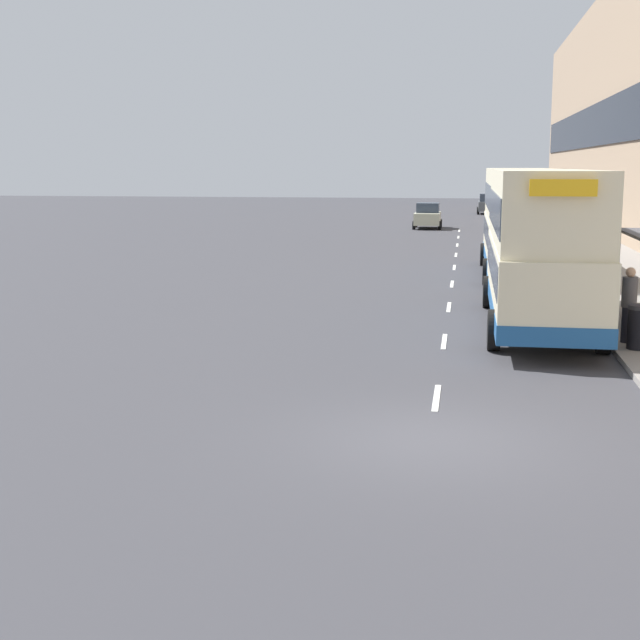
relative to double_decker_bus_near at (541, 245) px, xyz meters
The scene contains 18 objects.
ground_plane 11.12m from the double_decker_bus_near, 103.15° to the right, with size 220.00×220.00×0.00m, color #38383D.
pavement 28.28m from the double_decker_bus_near, 81.79° to the left, with size 5.00×93.00×0.14m.
lane_mark_0 8.61m from the double_decker_bus_near, 107.33° to the right, with size 0.12×2.00×0.01m.
lane_mark_1 4.07m from the double_decker_bus_near, 137.12° to the right, with size 0.12×2.00×0.01m.
lane_mark_2 4.74m from the double_decker_bus_near, 126.59° to the left, with size 0.12×2.00×0.01m.
lane_mark_3 9.58m from the double_decker_bus_near, 105.43° to the left, with size 0.12×2.00×0.01m.
lane_mark_4 14.98m from the double_decker_bus_near, 99.62° to the left, with size 0.12×2.00×0.01m.
lane_mark_5 20.51m from the double_decker_bus_near, 96.98° to the left, with size 0.12×2.00×0.01m.
lane_mark_6 26.08m from the double_decker_bus_near, 95.47° to the left, with size 0.12×2.00×0.01m.
lane_mark_7 31.67m from the double_decker_bus_near, 94.49° to the left, with size 0.12×2.00×0.01m.
lane_mark_8 37.27m from the double_decker_bus_near, 93.81° to the left, with size 0.12×2.00×0.01m.
double_decker_bus_near is the anchor object (origin of this frame).
double_decker_bus_ahead 12.14m from the double_decker_bus_near, 89.65° to the left, with size 2.85×10.32×4.30m.
car_0 59.56m from the double_decker_bus_near, 90.02° to the left, with size 2.10×4.10×1.85m.
car_1 26.50m from the double_decker_bus_near, 88.48° to the left, with size 2.03×3.98×1.71m.
car_2 39.52m from the double_decker_bus_near, 96.89° to the left, with size 1.97×3.88×1.80m.
pedestrian_1 3.30m from the double_decker_bus_near, 50.44° to the right, with size 0.37×0.37×1.85m.
litter_bin 4.10m from the double_decker_bus_near, 56.63° to the right, with size 0.55×0.55×1.05m.
Camera 1 is at (0.48, -14.10, 4.41)m, focal length 50.00 mm.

